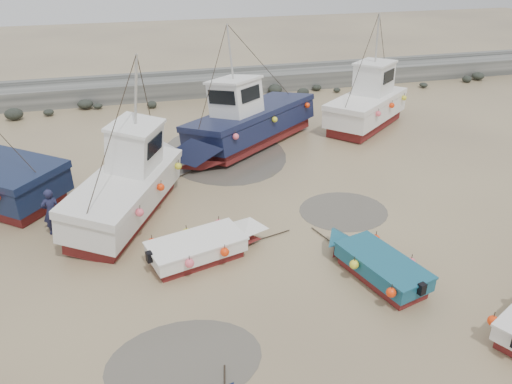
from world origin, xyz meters
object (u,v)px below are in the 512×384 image
(dinghy_2, at_px, (374,260))
(cabin_boat_2, at_px, (246,123))
(dinghy_5, at_px, (206,243))
(person, at_px, (56,233))
(cabin_boat_1, at_px, (128,180))
(cabin_boat_3, at_px, (371,102))

(dinghy_2, distance_m, cabin_boat_2, 12.19)
(dinghy_2, bearing_deg, dinghy_5, 139.40)
(dinghy_2, bearing_deg, cabin_boat_2, 80.35)
(dinghy_2, height_order, dinghy_5, same)
(dinghy_2, height_order, person, dinghy_2)
(dinghy_2, distance_m, cabin_boat_1, 9.84)
(person, bearing_deg, dinghy_2, 134.49)
(dinghy_5, distance_m, cabin_boat_1, 4.76)
(dinghy_2, relative_size, person, 2.92)
(dinghy_5, distance_m, cabin_boat_3, 16.22)
(dinghy_2, height_order, cabin_boat_1, cabin_boat_1)
(dinghy_5, xyz_separation_m, cabin_boat_3, (11.80, 11.10, 0.82))
(cabin_boat_1, relative_size, cabin_boat_2, 0.93)
(dinghy_2, bearing_deg, cabin_boat_3, 48.60)
(dinghy_2, distance_m, cabin_boat_3, 15.15)
(person, bearing_deg, cabin_boat_1, -177.59)
(person, bearing_deg, cabin_boat_3, -171.66)
(cabin_boat_2, distance_m, cabin_boat_3, 7.99)
(dinghy_5, xyz_separation_m, cabin_boat_2, (3.93, 9.69, 0.75))
(cabin_boat_1, xyz_separation_m, person, (-2.82, -0.99, -1.36))
(person, bearing_deg, dinghy_5, 131.96)
(dinghy_2, relative_size, cabin_boat_3, 0.67)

